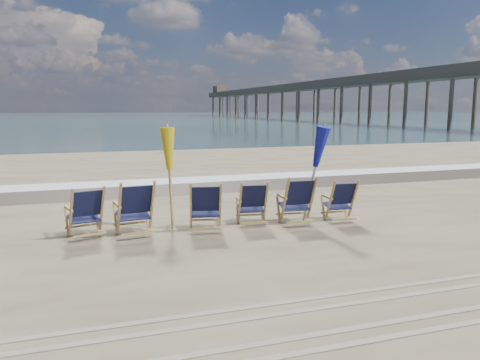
{
  "coord_description": "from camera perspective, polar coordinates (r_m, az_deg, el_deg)",
  "views": [
    {
      "loc": [
        -3.16,
        -7.39,
        2.46
      ],
      "look_at": [
        0.0,
        2.2,
        0.9
      ],
      "focal_mm": 35.0,
      "sensor_mm": 36.0,
      "label": 1
    }
  ],
  "objects": [
    {
      "name": "wet_sand_strip",
      "position": [
        14.75,
        -5.61,
        -0.85
      ],
      "size": [
        200.0,
        2.6,
        0.0
      ],
      "primitive_type": "cube",
      "color": "#42362A",
      "rests_on": "ground"
    },
    {
      "name": "umbrella_blue",
      "position": [
        9.96,
        8.92,
        3.58
      ],
      "size": [
        0.3,
        0.3,
        2.1
      ],
      "color": "#A5A5AD",
      "rests_on": "ground"
    },
    {
      "name": "beach_chair_0",
      "position": [
        9.37,
        -16.46,
        -3.58
      ],
      "size": [
        0.82,
        0.88,
        1.03
      ],
      "primitive_type": null,
      "rotation": [
        0.0,
        0.0,
        3.4
      ],
      "color": "#121535",
      "rests_on": "ground"
    },
    {
      "name": "fishing_pier",
      "position": [
        91.23,
        8.71,
        10.06
      ],
      "size": [
        4.4,
        140.0,
        9.3
      ],
      "primitive_type": null,
      "color": "brown",
      "rests_on": "ground"
    },
    {
      "name": "beach_chair_4",
      "position": [
        9.98,
        8.78,
        -2.45
      ],
      "size": [
        0.74,
        0.82,
        1.07
      ],
      "primitive_type": null,
      "rotation": [
        0.0,
        0.0,
        3.06
      ],
      "color": "#121535",
      "rests_on": "ground"
    },
    {
      "name": "beach_chair_1",
      "position": [
        9.2,
        -10.65,
        -3.3
      ],
      "size": [
        0.81,
        0.89,
        1.12
      ],
      "primitive_type": null,
      "rotation": [
        0.0,
        0.0,
        3.27
      ],
      "color": "#121535",
      "rests_on": "ground"
    },
    {
      "name": "tire_tracks",
      "position": [
        6.09,
        15.45,
        -15.31
      ],
      "size": [
        80.0,
        1.3,
        0.01
      ],
      "primitive_type": null,
      "color": "gray",
      "rests_on": "ground"
    },
    {
      "name": "surf_foam",
      "position": [
        16.2,
        -6.77,
        -0.0
      ],
      "size": [
        200.0,
        1.4,
        0.01
      ],
      "primitive_type": "cube",
      "color": "silver",
      "rests_on": "ground"
    },
    {
      "name": "beach_chair_5",
      "position": [
        10.43,
        13.67,
        -2.43
      ],
      "size": [
        0.67,
        0.74,
        0.96
      ],
      "primitive_type": null,
      "rotation": [
        0.0,
        0.0,
        3.06
      ],
      "color": "#121535",
      "rests_on": "ground"
    },
    {
      "name": "ocean",
      "position": [
        135.45,
        -17.05,
        7.37
      ],
      "size": [
        400.0,
        400.0,
        0.0
      ],
      "primitive_type": "plane",
      "color": "#334E54",
      "rests_on": "ground"
    },
    {
      "name": "beach_chair_3",
      "position": [
        9.83,
        3.15,
        -2.82
      ],
      "size": [
        0.73,
        0.79,
        0.97
      ],
      "primitive_type": null,
      "rotation": [
        0.0,
        0.0,
        2.98
      ],
      "color": "#121535",
      "rests_on": "ground"
    },
    {
      "name": "umbrella_yellow",
      "position": [
        9.52,
        -8.58,
        3.11
      ],
      "size": [
        0.3,
        0.3,
        2.05
      ],
      "color": "tan",
      "rests_on": "ground"
    },
    {
      "name": "beach_chair_2",
      "position": [
        9.29,
        -2.42,
        -3.29
      ],
      "size": [
        0.81,
        0.87,
        1.04
      ],
      "primitive_type": null,
      "rotation": [
        0.0,
        0.0,
        2.93
      ],
      "color": "#121535",
      "rests_on": "ground"
    }
  ]
}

